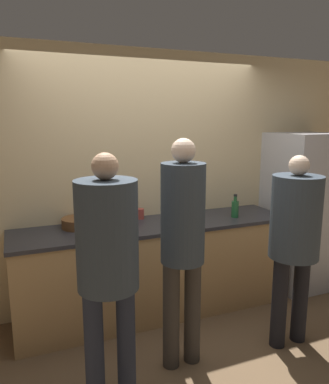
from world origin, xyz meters
TOP-DOWN VIEW (x-y plane):
  - ground_plane at (0.00, 0.00)m, footprint 14.00×14.00m
  - wall_back at (0.00, 0.72)m, footprint 5.20×0.06m
  - counter at (0.00, 0.39)m, footprint 2.73×0.70m
  - refrigerator at (1.81, 0.35)m, footprint 0.75×0.72m
  - person_left at (-0.72, -0.64)m, footprint 0.40×0.40m
  - person_center at (-0.11, -0.48)m, footprint 0.33×0.33m
  - person_right at (0.86, -0.58)m, footprint 0.41×0.41m
  - fruit_bowl at (-0.71, 0.52)m, footprint 0.33×0.33m
  - utensil_crock at (-0.40, 0.50)m, footprint 0.12×0.12m
  - bottle_dark at (-0.36, 0.13)m, footprint 0.07×0.07m
  - bottle_green at (0.84, 0.28)m, footprint 0.07×0.07m
  - cup_red at (-0.09, 0.59)m, footprint 0.08×0.08m

SIDE VIEW (x-z plane):
  - ground_plane at x=0.00m, z-range 0.00..0.00m
  - counter at x=0.00m, z-range 0.00..0.92m
  - refrigerator at x=1.81m, z-range 0.00..1.77m
  - fruit_bowl at x=-0.71m, z-range 0.90..1.03m
  - cup_red at x=-0.09m, z-range 0.92..1.02m
  - bottle_dark at x=-0.36m, z-range 0.90..1.09m
  - utensil_crock at x=-0.40m, z-range 0.85..1.14m
  - person_right at x=0.86m, z-range 0.19..1.83m
  - bottle_green at x=0.84m, z-range 0.90..1.14m
  - person_center at x=-0.11m, z-range 0.16..1.95m
  - person_left at x=-0.72m, z-range 0.20..1.92m
  - wall_back at x=0.00m, z-range 0.00..2.60m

